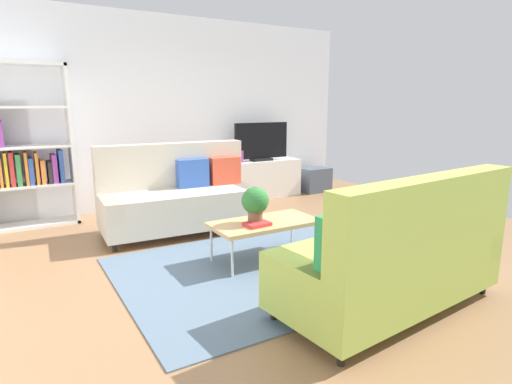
{
  "coord_description": "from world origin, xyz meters",
  "views": [
    {
      "loc": [
        -2.18,
        -3.65,
        1.6
      ],
      "look_at": [
        0.1,
        0.21,
        0.65
      ],
      "focal_mm": 29.58,
      "sensor_mm": 36.0,
      "label": 1
    }
  ],
  "objects_px": {
    "coffee_table": "(265,224)",
    "bottle_0": "(242,156)",
    "bookshelf": "(24,153)",
    "table_book_0": "(257,224)",
    "vase_0": "(229,157)",
    "tv": "(261,142)",
    "potted_plant": "(255,203)",
    "couch_green": "(395,257)",
    "tv_console": "(261,179)",
    "couch_beige": "(180,197)",
    "storage_trunk": "(315,180)"
  },
  "relations": [
    {
      "from": "table_book_0",
      "to": "vase_0",
      "type": "distance_m",
      "value": 2.97
    },
    {
      "from": "tv",
      "to": "bookshelf",
      "type": "bearing_deg",
      "value": 179.35
    },
    {
      "from": "couch_green",
      "to": "bottle_0",
      "type": "xyz_separation_m",
      "value": [
        0.85,
        3.98,
        0.3
      ]
    },
    {
      "from": "coffee_table",
      "to": "bottle_0",
      "type": "height_order",
      "value": "bottle_0"
    },
    {
      "from": "tv_console",
      "to": "coffee_table",
      "type": "bearing_deg",
      "value": -120.4
    },
    {
      "from": "couch_green",
      "to": "tv",
      "type": "height_order",
      "value": "tv"
    },
    {
      "from": "storage_trunk",
      "to": "potted_plant",
      "type": "xyz_separation_m",
      "value": [
        -2.75,
        -2.51,
        0.41
      ]
    },
    {
      "from": "bookshelf",
      "to": "table_book_0",
      "type": "distance_m",
      "value": 3.33
    },
    {
      "from": "coffee_table",
      "to": "bottle_0",
      "type": "distance_m",
      "value": 2.82
    },
    {
      "from": "potted_plant",
      "to": "bottle_0",
      "type": "relative_size",
      "value": 1.91
    },
    {
      "from": "couch_green",
      "to": "coffee_table",
      "type": "xyz_separation_m",
      "value": [
        -0.29,
        1.42,
        -0.05
      ]
    },
    {
      "from": "tv",
      "to": "couch_green",
      "type": "bearing_deg",
      "value": -107.11
    },
    {
      "from": "couch_green",
      "to": "table_book_0",
      "type": "height_order",
      "value": "couch_green"
    },
    {
      "from": "couch_beige",
      "to": "coffee_table",
      "type": "xyz_separation_m",
      "value": [
        0.38,
        -1.42,
        -0.05
      ]
    },
    {
      "from": "potted_plant",
      "to": "couch_beige",
      "type": "bearing_deg",
      "value": 100.0
    },
    {
      "from": "table_book_0",
      "to": "vase_0",
      "type": "relative_size",
      "value": 1.23
    },
    {
      "from": "tv_console",
      "to": "vase_0",
      "type": "bearing_deg",
      "value": 175.07
    },
    {
      "from": "tv_console",
      "to": "couch_beige",
      "type": "bearing_deg",
      "value": -148.28
    },
    {
      "from": "couch_green",
      "to": "tv",
      "type": "xyz_separation_m",
      "value": [
        1.23,
        4.0,
        0.51
      ]
    },
    {
      "from": "couch_green",
      "to": "vase_0",
      "type": "height_order",
      "value": "couch_green"
    },
    {
      "from": "potted_plant",
      "to": "bottle_0",
      "type": "height_order",
      "value": "bottle_0"
    },
    {
      "from": "bookshelf",
      "to": "potted_plant",
      "type": "distance_m",
      "value": 3.25
    },
    {
      "from": "bookshelf",
      "to": "couch_green",
      "type": "bearing_deg",
      "value": -60.35
    },
    {
      "from": "coffee_table",
      "to": "bookshelf",
      "type": "distance_m",
      "value": 3.35
    },
    {
      "from": "couch_green",
      "to": "table_book_0",
      "type": "bearing_deg",
      "value": 103.6
    },
    {
      "from": "table_book_0",
      "to": "coffee_table",
      "type": "bearing_deg",
      "value": 32.13
    },
    {
      "from": "vase_0",
      "to": "bottle_0",
      "type": "xyz_separation_m",
      "value": [
        0.2,
        -0.09,
        -0.0
      ]
    },
    {
      "from": "vase_0",
      "to": "tv",
      "type": "bearing_deg",
      "value": -6.88
    },
    {
      "from": "couch_green",
      "to": "vase_0",
      "type": "distance_m",
      "value": 4.13
    },
    {
      "from": "vase_0",
      "to": "couch_green",
      "type": "bearing_deg",
      "value": -99.09
    },
    {
      "from": "tv_console",
      "to": "storage_trunk",
      "type": "height_order",
      "value": "tv_console"
    },
    {
      "from": "tv",
      "to": "bookshelf",
      "type": "distance_m",
      "value": 3.53
    },
    {
      "from": "bottle_0",
      "to": "table_book_0",
      "type": "bearing_deg",
      "value": -115.95
    },
    {
      "from": "couch_green",
      "to": "table_book_0",
      "type": "distance_m",
      "value": 1.4
    },
    {
      "from": "couch_beige",
      "to": "coffee_table",
      "type": "height_order",
      "value": "couch_beige"
    },
    {
      "from": "storage_trunk",
      "to": "potted_plant",
      "type": "relative_size",
      "value": 1.4
    },
    {
      "from": "couch_beige",
      "to": "tv_console",
      "type": "bearing_deg",
      "value": -145.36
    },
    {
      "from": "tv",
      "to": "bottle_0",
      "type": "xyz_separation_m",
      "value": [
        -0.38,
        -0.02,
        -0.22
      ]
    },
    {
      "from": "couch_beige",
      "to": "bookshelf",
      "type": "xyz_separation_m",
      "value": [
        -1.63,
        1.2,
        0.52
      ]
    },
    {
      "from": "tv_console",
      "to": "bookshelf",
      "type": "height_order",
      "value": "bookshelf"
    },
    {
      "from": "couch_beige",
      "to": "couch_green",
      "type": "distance_m",
      "value": 2.92
    },
    {
      "from": "table_book_0",
      "to": "vase_0",
      "type": "height_order",
      "value": "vase_0"
    },
    {
      "from": "bookshelf",
      "to": "bottle_0",
      "type": "xyz_separation_m",
      "value": [
        3.14,
        -0.06,
        -0.23
      ]
    },
    {
      "from": "tv",
      "to": "bottle_0",
      "type": "height_order",
      "value": "tv"
    },
    {
      "from": "table_book_0",
      "to": "tv",
      "type": "bearing_deg",
      "value": 57.92
    },
    {
      "from": "couch_beige",
      "to": "bottle_0",
      "type": "relative_size",
      "value": 10.02
    },
    {
      "from": "couch_green",
      "to": "storage_trunk",
      "type": "distance_m",
      "value": 4.56
    },
    {
      "from": "potted_plant",
      "to": "vase_0",
      "type": "height_order",
      "value": "vase_0"
    },
    {
      "from": "bookshelf",
      "to": "storage_trunk",
      "type": "bearing_deg",
      "value": -1.49
    },
    {
      "from": "coffee_table",
      "to": "tv",
      "type": "height_order",
      "value": "tv"
    }
  ]
}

